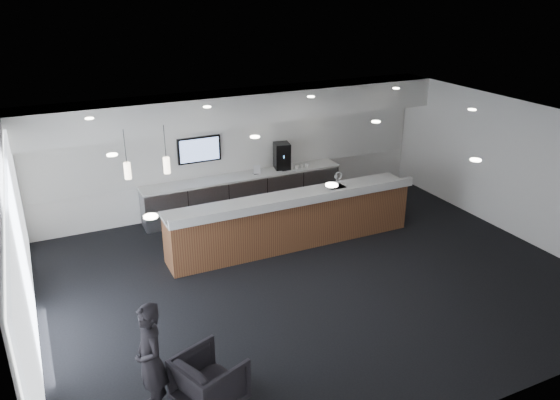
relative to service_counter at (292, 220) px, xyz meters
name	(u,v)px	position (x,y,z in m)	size (l,w,h in m)	color
ground	(314,278)	(-0.26, -1.49, -0.57)	(10.00, 10.00, 0.00)	black
ceiling	(319,127)	(-0.26, -1.49, 2.43)	(10.00, 8.00, 0.02)	black
back_wall	(238,149)	(-0.26, 2.51, 0.93)	(10.00, 0.02, 3.00)	white
left_wall	(20,263)	(-5.26, -1.49, 0.93)	(0.02, 8.00, 3.00)	white
right_wall	(515,169)	(4.74, -1.49, 0.93)	(0.02, 8.00, 3.00)	white
soffit_bulkhead	(243,107)	(-0.26, 2.06, 2.08)	(10.00, 0.90, 0.70)	silver
alcove_panel	(238,146)	(-0.26, 2.48, 1.03)	(9.80, 0.06, 1.40)	silver
window_blinds_wall	(23,262)	(-5.22, -1.49, 0.93)	(0.04, 7.36, 2.55)	silver
back_credenza	(244,193)	(-0.26, 2.15, -0.10)	(5.06, 0.66, 0.95)	gray
wall_tv	(199,150)	(-1.26, 2.41, 1.08)	(1.05, 0.08, 0.62)	black
pendant_left	(174,174)	(-2.66, -0.69, 1.68)	(0.12, 0.12, 0.30)	#FFEAC6
pendant_right	(133,180)	(-3.36, -0.69, 1.68)	(0.12, 0.12, 0.30)	#FFEAC6
ceiling_can_lights	(318,129)	(-0.26, -1.49, 2.40)	(7.00, 5.00, 0.02)	white
service_counter	(292,220)	(0.00, 0.00, 0.00)	(5.55, 0.91, 1.49)	#552E1C
coffee_machine	(282,156)	(0.81, 2.22, 0.70)	(0.45, 0.53, 0.65)	black
info_sign_left	(257,170)	(0.06, 2.06, 0.49)	(0.17, 0.02, 0.24)	silver
info_sign_right	(289,165)	(0.90, 2.01, 0.50)	(0.18, 0.02, 0.24)	silver
armchair	(210,381)	(-3.16, -3.84, -0.20)	(0.80, 0.83, 0.75)	black
lounge_guest	(150,360)	(-3.88, -3.64, 0.24)	(0.60, 0.39, 1.63)	black
cup_0	(307,166)	(1.41, 2.01, 0.42)	(0.09, 0.09, 0.09)	white
cup_1	(302,166)	(1.27, 2.01, 0.42)	(0.09, 0.09, 0.09)	white
cup_2	(297,167)	(1.13, 2.01, 0.42)	(0.09, 0.09, 0.09)	white
cup_3	(292,168)	(0.99, 2.01, 0.42)	(0.09, 0.09, 0.09)	white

